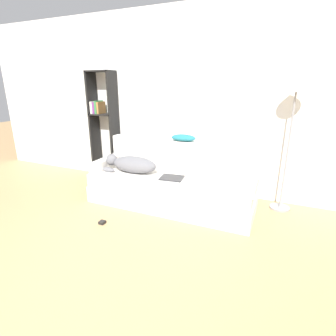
{
  "coord_description": "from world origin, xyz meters",
  "views": [
    {
      "loc": [
        1.52,
        -1.18,
        1.63
      ],
      "look_at": [
        0.19,
        1.83,
        0.57
      ],
      "focal_mm": 28.0,
      "sensor_mm": 36.0,
      "label": 1
    }
  ],
  "objects": [
    {
      "name": "ground_plane",
      "position": [
        0.0,
        0.0,
        0.0
      ],
      "size": [
        20.0,
        20.0,
        0.0
      ],
      "primitive_type": "plane",
      "color": "tan"
    },
    {
      "name": "wall_back",
      "position": [
        0.0,
        2.66,
        1.35
      ],
      "size": [
        7.7,
        0.06,
        2.7
      ],
      "color": "white",
      "rests_on": "ground_plane"
    },
    {
      "name": "couch",
      "position": [
        0.19,
        1.93,
        0.2
      ],
      "size": [
        2.27,
        0.83,
        0.42
      ],
      "color": "silver",
      "rests_on": "ground_plane"
    },
    {
      "name": "couch_backrest",
      "position": [
        0.19,
        2.27,
        0.63
      ],
      "size": [
        2.23,
        0.15,
        0.43
      ],
      "color": "silver",
      "rests_on": "couch"
    },
    {
      "name": "couch_arm_left",
      "position": [
        -0.87,
        1.92,
        0.48
      ],
      "size": [
        0.15,
        0.64,
        0.14
      ],
      "color": "silver",
      "rests_on": "couch"
    },
    {
      "name": "couch_arm_right",
      "position": [
        1.25,
        1.92,
        0.48
      ],
      "size": [
        0.15,
        0.64,
        0.14
      ],
      "color": "silver",
      "rests_on": "couch"
    },
    {
      "name": "dog",
      "position": [
        -0.4,
        1.88,
        0.53
      ],
      "size": [
        0.81,
        0.32,
        0.25
      ],
      "color": "slate",
      "rests_on": "couch"
    },
    {
      "name": "laptop",
      "position": [
        0.23,
        1.86,
        0.42
      ],
      "size": [
        0.33,
        0.28,
        0.02
      ],
      "rotation": [
        0.0,
        0.0,
        0.11
      ],
      "color": "#2D2D30",
      "rests_on": "couch"
    },
    {
      "name": "throw_pillow",
      "position": [
        0.24,
        2.27,
        0.9
      ],
      "size": [
        0.36,
        0.21,
        0.09
      ],
      "color": "teal",
      "rests_on": "couch_backrest"
    },
    {
      "name": "bookshelf",
      "position": [
        -1.3,
        2.47,
        1.03
      ],
      "size": [
        0.46,
        0.26,
        1.83
      ],
      "color": "black",
      "rests_on": "ground_plane"
    },
    {
      "name": "floor_lamp",
      "position": [
        1.61,
        2.4,
        1.43
      ],
      "size": [
        0.28,
        0.28,
        1.72
      ],
      "color": "gray",
      "rests_on": "ground_plane"
    },
    {
      "name": "power_adapter",
      "position": [
        -0.36,
        1.08,
        0.02
      ],
      "size": [
        0.07,
        0.07,
        0.03
      ],
      "color": "black",
      "rests_on": "ground_plane"
    }
  ]
}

